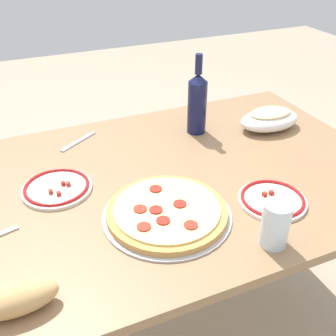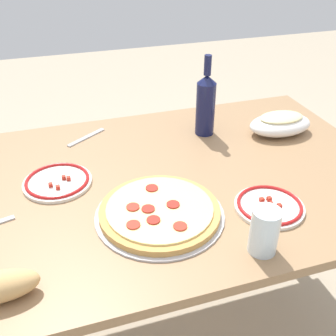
{
  "view_description": "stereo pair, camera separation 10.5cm",
  "coord_description": "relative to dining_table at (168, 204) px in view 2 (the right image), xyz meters",
  "views": [
    {
      "loc": [
        -0.42,
        -0.97,
        1.46
      ],
      "look_at": [
        0.0,
        0.0,
        0.78
      ],
      "focal_mm": 43.08,
      "sensor_mm": 36.0,
      "label": 1
    },
    {
      "loc": [
        -0.32,
        -1.01,
        1.46
      ],
      "look_at": [
        0.0,
        0.0,
        0.78
      ],
      "focal_mm": 43.08,
      "sensor_mm": 36.0,
      "label": 2
    }
  ],
  "objects": [
    {
      "name": "baked_pasta_dish",
      "position": [
        0.49,
        0.15,
        0.15
      ],
      "size": [
        0.24,
        0.15,
        0.08
      ],
      "color": "white",
      "rests_on": "dining_table"
    },
    {
      "name": "water_glass",
      "position": [
        0.12,
        -0.38,
        0.17
      ],
      "size": [
        0.07,
        0.07,
        0.12
      ],
      "primitive_type": "cylinder",
      "color": "silver",
      "rests_on": "dining_table"
    },
    {
      "name": "pepperoni_pizza",
      "position": [
        -0.08,
        -0.18,
        0.13
      ],
      "size": [
        0.36,
        0.36,
        0.03
      ],
      "color": "#B7B7BC",
      "rests_on": "dining_table"
    },
    {
      "name": "wine_bottle",
      "position": [
        0.22,
        0.24,
        0.23
      ],
      "size": [
        0.07,
        0.07,
        0.3
      ],
      "color": "#141942",
      "rests_on": "dining_table"
    },
    {
      "name": "ground_plane",
      "position": [
        0.0,
        0.0,
        -0.64
      ],
      "size": [
        8.0,
        8.0,
        0.0
      ],
      "primitive_type": "plane",
      "color": "tan",
      "rests_on": "ground"
    },
    {
      "name": "fork_right",
      "position": [
        -0.21,
        0.33,
        0.11
      ],
      "size": [
        0.15,
        0.11,
        0.0
      ],
      "primitive_type": "cube",
      "rotation": [
        0.0,
        0.0,
        0.6
      ],
      "color": "#B7B7BC",
      "rests_on": "dining_table"
    },
    {
      "name": "side_plate_far",
      "position": [
        -0.34,
        0.06,
        0.12
      ],
      "size": [
        0.21,
        0.21,
        0.02
      ],
      "color": "white",
      "rests_on": "dining_table"
    },
    {
      "name": "side_plate_near",
      "position": [
        0.22,
        -0.24,
        0.12
      ],
      "size": [
        0.2,
        0.2,
        0.02
      ],
      "color": "white",
      "rests_on": "dining_table"
    },
    {
      "name": "dining_table",
      "position": [
        0.0,
        0.0,
        0.0
      ],
      "size": [
        1.44,
        0.94,
        0.75
      ],
      "color": "#93704C",
      "rests_on": "ground"
    }
  ]
}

